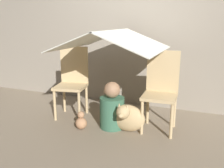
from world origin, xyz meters
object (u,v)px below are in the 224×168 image
Objects in this scene: chair_right at (161,88)px; dog at (127,117)px; chair_left at (72,79)px; person_front at (112,109)px.

dog is (-0.34, -0.26, -0.33)m from chair_right.
chair_left is 1.63× the size of person_front.
person_front is 0.23m from dog.
chair_left and chair_right have the same top height.
chair_left reaches higher than person_front.
chair_right is at bearing -11.06° from chair_left.
chair_left reaches higher than dog.
person_front is at bearing 165.92° from dog.
chair_right is 0.54m from dog.
chair_left is 1.23m from chair_right.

